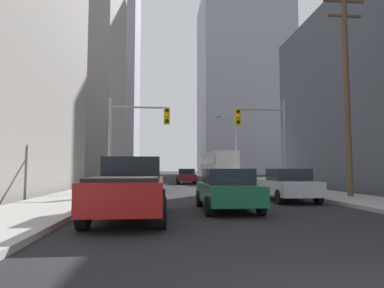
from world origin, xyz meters
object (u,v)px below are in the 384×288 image
Objects in this scene: traffic_signal_near_left at (136,129)px; city_bus at (218,165)px; sedan_silver at (287,185)px; pickup_truck_red at (130,188)px; sedan_maroon at (186,176)px; traffic_signal_near_right at (263,130)px; sedan_green at (227,189)px; sedan_black at (149,180)px.

city_bus is at bearing 65.59° from traffic_signal_near_left.
traffic_signal_near_left is at bearing 142.75° from sedan_silver.
pickup_truck_red is 1.27× the size of sedan_maroon.
sedan_silver is at bearing -96.88° from traffic_signal_near_right.
pickup_truck_red is at bearing -155.14° from sedan_green.
pickup_truck_red is 23.43m from sedan_maroon.
traffic_signal_near_right is at bearing -90.22° from city_bus.
city_bus is at bearing 81.07° from sedan_green.
sedan_silver is 9.98m from traffic_signal_near_left.
pickup_truck_red is at bearing -145.16° from sedan_silver.
sedan_silver is 18.72m from sedan_maroon.
traffic_signal_near_left is (-7.51, 5.71, 3.27)m from sedan_silver.
sedan_maroon is at bearing -127.10° from city_bus.
traffic_signal_near_left is (-4.00, 8.93, 3.27)m from sedan_green.
traffic_signal_near_left is at bearing 93.58° from pickup_truck_red.
pickup_truck_red is 8.35m from sedan_silver.
sedan_green is 0.99× the size of sedan_silver.
city_bus is 2.70× the size of sedan_maroon.
traffic_signal_near_right is (4.10, -12.70, 3.25)m from sedan_maroon.
pickup_truck_red is at bearing -90.34° from sedan_black.
pickup_truck_red is at bearing -98.44° from sedan_maroon.
sedan_black is 1.00× the size of sedan_maroon.
sedan_black is at bearing 165.08° from traffic_signal_near_right.
sedan_maroon is at bearing 89.74° from sedan_green.
sedan_maroon is (3.37, 10.71, 0.00)m from sedan_black.
traffic_signal_near_right reaches higher than city_bus.
sedan_silver is 1.00× the size of sedan_maroon.
sedan_maroon is (-4.17, -5.51, -1.16)m from city_bus.
sedan_maroon is 13.74m from traffic_signal_near_right.
traffic_signal_near_right is at bearing 83.12° from sedan_silver.
traffic_signal_near_right is (0.69, 5.71, 3.25)m from sedan_silver.
sedan_silver is at bearing -48.64° from sedan_black.
pickup_truck_red is 0.90× the size of traffic_signal_near_right.
sedan_silver is 1.00× the size of sedan_black.
traffic_signal_near_left is 8.20m from traffic_signal_near_right.
city_bus is 17.93m from sedan_black.
city_bus is 1.92× the size of traffic_signal_near_left.
sedan_silver is 6.61m from traffic_signal_near_right.
sedan_green and sedan_black have the same top height.
sedan_black is 0.71× the size of traffic_signal_near_right.
traffic_signal_near_right is (4.20, 8.93, 3.25)m from sedan_green.
sedan_green is 10.39m from traffic_signal_near_right.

